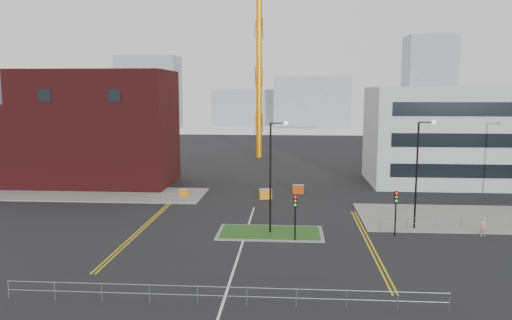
% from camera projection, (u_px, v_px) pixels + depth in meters
% --- Properties ---
extents(ground, '(200.00, 200.00, 0.00)m').
position_uv_depth(ground, '(235.00, 267.00, 32.91)').
color(ground, black).
rests_on(ground, ground).
extents(pavement_left, '(28.00, 8.00, 0.12)m').
position_uv_depth(pavement_left, '(80.00, 194.00, 56.05)').
color(pavement_left, slate).
rests_on(pavement_left, ground).
extents(pavement_right, '(24.00, 10.00, 0.12)m').
position_uv_depth(pavement_right, '(493.00, 218.00, 45.18)').
color(pavement_right, slate).
rests_on(pavement_right, ground).
extents(island_kerb, '(8.60, 4.60, 0.08)m').
position_uv_depth(island_kerb, '(270.00, 233.00, 40.67)').
color(island_kerb, slate).
rests_on(island_kerb, ground).
extents(grass_island, '(8.00, 4.00, 0.12)m').
position_uv_depth(grass_island, '(270.00, 233.00, 40.67)').
color(grass_island, '#254A18').
rests_on(grass_island, ground).
extents(brick_building, '(24.20, 10.07, 14.24)m').
position_uv_depth(brick_building, '(75.00, 129.00, 61.26)').
color(brick_building, '#4A1213').
rests_on(brick_building, ground).
extents(office_block, '(25.00, 12.20, 12.00)m').
position_uv_depth(office_block, '(472.00, 136.00, 61.84)').
color(office_block, '#B3B6B8').
rests_on(office_block, ground).
extents(tower_crane, '(49.56, 20.67, 37.36)m').
position_uv_depth(tower_crane, '(291.00, 7.00, 85.62)').
color(tower_crane, orange).
rests_on(tower_crane, ground).
extents(streetlamp_island, '(1.46, 0.36, 9.18)m').
position_uv_depth(streetlamp_island, '(273.00, 168.00, 39.92)').
color(streetlamp_island, black).
rests_on(streetlamp_island, ground).
extents(streetlamp_right_near, '(1.46, 0.36, 9.18)m').
position_uv_depth(streetlamp_right_near, '(420.00, 166.00, 41.05)').
color(streetlamp_right_near, black).
rests_on(streetlamp_right_near, ground).
extents(traffic_light_island, '(0.28, 0.33, 3.65)m').
position_uv_depth(traffic_light_island, '(295.00, 209.00, 38.19)').
color(traffic_light_island, black).
rests_on(traffic_light_island, ground).
extents(traffic_light_right, '(0.28, 0.33, 3.65)m').
position_uv_depth(traffic_light_right, '(396.00, 205.00, 39.60)').
color(traffic_light_right, black).
rests_on(traffic_light_right, ground).
extents(railing_front, '(24.05, 0.05, 1.10)m').
position_uv_depth(railing_front, '(222.00, 292.00, 26.88)').
color(railing_front, gray).
rests_on(railing_front, ground).
extents(railing_left, '(6.05, 0.05, 1.10)m').
position_uv_depth(railing_left, '(149.00, 196.00, 51.37)').
color(railing_left, gray).
rests_on(railing_left, ground).
extents(railing_right, '(19.05, 5.05, 1.10)m').
position_uv_depth(railing_right, '(487.00, 217.00, 42.72)').
color(railing_right, gray).
rests_on(railing_right, ground).
extents(centre_line, '(0.15, 30.00, 0.01)m').
position_uv_depth(centre_line, '(238.00, 257.00, 34.89)').
color(centre_line, silver).
rests_on(centre_line, ground).
extents(yellow_left_a, '(0.12, 24.00, 0.01)m').
position_uv_depth(yellow_left_a, '(145.00, 224.00, 43.43)').
color(yellow_left_a, gold).
rests_on(yellow_left_a, ground).
extents(yellow_left_b, '(0.12, 24.00, 0.01)m').
position_uv_depth(yellow_left_b, '(149.00, 224.00, 43.41)').
color(yellow_left_b, gold).
rests_on(yellow_left_b, ground).
extents(yellow_right_a, '(0.12, 20.00, 0.01)m').
position_uv_depth(yellow_right_a, '(367.00, 243.00, 38.17)').
color(yellow_right_a, gold).
rests_on(yellow_right_a, ground).
extents(yellow_right_b, '(0.12, 20.00, 0.01)m').
position_uv_depth(yellow_right_b, '(371.00, 243.00, 38.15)').
color(yellow_right_b, gold).
rests_on(yellow_right_b, ground).
extents(skyline_a, '(18.00, 12.00, 22.00)m').
position_uv_depth(skyline_a, '(149.00, 93.00, 152.79)').
color(skyline_a, gray).
rests_on(skyline_a, ground).
extents(skyline_b, '(24.00, 12.00, 16.00)m').
position_uv_depth(skyline_b, '(312.00, 102.00, 159.55)').
color(skyline_b, gray).
rests_on(skyline_b, ground).
extents(skyline_c, '(14.00, 12.00, 28.00)m').
position_uv_depth(skyline_c, '(428.00, 83.00, 151.31)').
color(skyline_c, gray).
rests_on(skyline_c, ground).
extents(skyline_d, '(30.00, 12.00, 12.00)m').
position_uv_depth(skyline_d, '(258.00, 107.00, 170.97)').
color(skyline_d, gray).
rests_on(skyline_d, ground).
extents(pedestrian, '(0.59, 0.41, 1.55)m').
position_uv_depth(pedestrian, '(484.00, 227.00, 39.77)').
color(pedestrian, '#D38890').
rests_on(pedestrian, ground).
extents(barrier_left, '(1.13, 0.64, 0.91)m').
position_uv_depth(barrier_left, '(184.00, 193.00, 54.46)').
color(barrier_left, orange).
rests_on(barrier_left, ground).
extents(barrier_mid, '(1.39, 0.76, 1.11)m').
position_uv_depth(barrier_mid, '(266.00, 194.00, 53.48)').
color(barrier_mid, orange).
rests_on(barrier_mid, ground).
extents(barrier_right, '(1.27, 0.55, 1.03)m').
position_uv_depth(barrier_right, '(298.00, 189.00, 56.23)').
color(barrier_right, '#C93C0B').
rests_on(barrier_right, ground).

